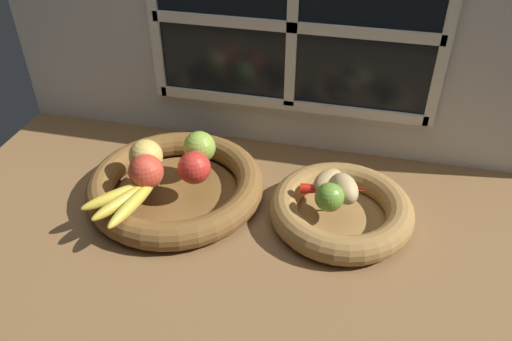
% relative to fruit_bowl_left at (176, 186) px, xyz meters
% --- Properties ---
extents(ground_plane, '(1.40, 0.90, 0.03)m').
position_rel_fruit_bowl_left_xyz_m(ground_plane, '(0.20, -0.03, -0.04)').
color(ground_plane, brown).
extents(back_wall, '(1.40, 0.05, 0.55)m').
position_rel_fruit_bowl_left_xyz_m(back_wall, '(0.20, 0.27, 0.25)').
color(back_wall, silver).
rests_on(back_wall, ground_plane).
extents(fruit_bowl_left, '(0.38, 0.38, 0.06)m').
position_rel_fruit_bowl_left_xyz_m(fruit_bowl_left, '(0.00, 0.00, 0.00)').
color(fruit_bowl_left, brown).
rests_on(fruit_bowl_left, ground_plane).
extents(fruit_bowl_right, '(0.29, 0.29, 0.06)m').
position_rel_fruit_bowl_left_xyz_m(fruit_bowl_right, '(0.36, -0.00, 0.00)').
color(fruit_bowl_right, olive).
rests_on(fruit_bowl_right, ground_plane).
extents(apple_green_back, '(0.07, 0.07, 0.07)m').
position_rel_fruit_bowl_left_xyz_m(apple_green_back, '(0.04, 0.06, 0.07)').
color(apple_green_back, '#8CAD3D').
rests_on(apple_green_back, fruit_bowl_left).
extents(apple_golden_left, '(0.07, 0.07, 0.07)m').
position_rel_fruit_bowl_left_xyz_m(apple_golden_left, '(-0.06, 0.00, 0.07)').
color(apple_golden_left, '#DBB756').
rests_on(apple_golden_left, fruit_bowl_left).
extents(apple_red_right, '(0.07, 0.07, 0.07)m').
position_rel_fruit_bowl_left_xyz_m(apple_red_right, '(0.05, -0.01, 0.07)').
color(apple_red_right, red).
rests_on(apple_red_right, fruit_bowl_left).
extents(apple_red_front, '(0.07, 0.07, 0.07)m').
position_rel_fruit_bowl_left_xyz_m(apple_red_front, '(-0.04, -0.05, 0.07)').
color(apple_red_front, '#CC422D').
rests_on(apple_red_front, fruit_bowl_left).
extents(banana_bunch_front, '(0.13, 0.17, 0.03)m').
position_rel_fruit_bowl_left_xyz_m(banana_bunch_front, '(-0.06, -0.11, 0.04)').
color(banana_bunch_front, gold).
rests_on(banana_bunch_front, fruit_bowl_left).
extents(potato_oblong, '(0.08, 0.09, 0.04)m').
position_rel_fruit_bowl_left_xyz_m(potato_oblong, '(0.32, 0.03, 0.05)').
color(potato_oblong, tan).
rests_on(potato_oblong, fruit_bowl_right).
extents(potato_large, '(0.08, 0.10, 0.05)m').
position_rel_fruit_bowl_left_xyz_m(potato_large, '(0.36, -0.00, 0.06)').
color(potato_large, tan).
rests_on(potato_large, fruit_bowl_right).
extents(lime_near, '(0.06, 0.06, 0.06)m').
position_rel_fruit_bowl_left_xyz_m(lime_near, '(0.33, -0.04, 0.06)').
color(lime_near, olive).
rests_on(lime_near, fruit_bowl_right).
extents(chili_pepper, '(0.14, 0.04, 0.02)m').
position_rel_fruit_bowl_left_xyz_m(chili_pepper, '(0.34, 0.01, 0.04)').
color(chili_pepper, red).
rests_on(chili_pepper, fruit_bowl_right).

